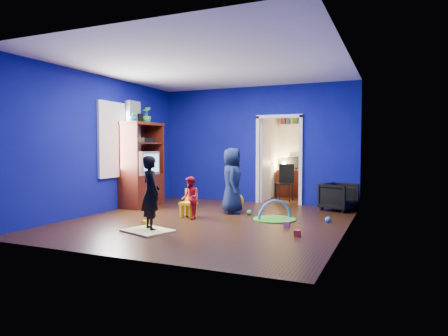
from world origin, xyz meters
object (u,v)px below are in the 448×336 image
at_px(hopper_ball, 234,202).
at_px(toddler_red, 190,198).
at_px(armchair, 339,197).
at_px(vase, 133,117).
at_px(crt_tv, 143,163).
at_px(child_navy, 232,181).
at_px(kid_chair, 188,204).
at_px(tv_armoire, 142,165).
at_px(folding_chair, 285,183).
at_px(child_black, 151,193).
at_px(study_desk, 293,183).
at_px(play_mat, 275,219).

bearing_deg(hopper_ball, toddler_red, -110.11).
height_order(armchair, vase, vase).
height_order(armchair, crt_tv, crt_tv).
bearing_deg(child_navy, vase, 75.50).
relative_size(armchair, kid_chair, 1.33).
distance_m(child_navy, kid_chair, 1.08).
distance_m(vase, crt_tv, 1.09).
distance_m(armchair, crt_tv, 4.50).
relative_size(toddler_red, crt_tv, 1.18).
bearing_deg(tv_armoire, vase, -90.00).
bearing_deg(kid_chair, folding_chair, 75.58).
distance_m(vase, kid_chair, 2.52).
relative_size(armchair, child_navy, 0.49).
height_order(child_black, toddler_red, child_black).
bearing_deg(hopper_ball, tv_armoire, -175.16).
distance_m(child_navy, crt_tv, 2.29).
height_order(toddler_red, study_desk, toddler_red).
height_order(child_black, hopper_ball, child_black).
height_order(vase, crt_tv, vase).
height_order(child_black, kid_chair, child_black).
height_order(crt_tv, folding_chair, crt_tv).
relative_size(child_navy, study_desk, 1.56).
bearing_deg(child_black, play_mat, -95.80).
relative_size(child_navy, play_mat, 1.67).
distance_m(crt_tv, hopper_ball, 2.37).
bearing_deg(child_navy, toddler_red, 132.26).
bearing_deg(play_mat, crt_tv, 172.66).
distance_m(vase, folding_chair, 4.15).
relative_size(study_desk, folding_chair, 0.96).
xyz_separation_m(vase, hopper_ball, (2.26, 0.49, -1.86)).
bearing_deg(kid_chair, armchair, 42.92).
bearing_deg(kid_chair, tv_armoire, 160.22).
bearing_deg(child_black, child_navy, -68.80).
height_order(toddler_red, kid_chair, toddler_red).
relative_size(child_black, folding_chair, 1.36).
bearing_deg(hopper_ball, child_black, -102.48).
xyz_separation_m(toddler_red, kid_chair, (-0.15, 0.20, -0.16)).
height_order(toddler_red, crt_tv, crt_tv).
distance_m(toddler_red, vase, 2.56).
relative_size(crt_tv, play_mat, 0.85).
height_order(crt_tv, kid_chair, crt_tv).
bearing_deg(armchair, child_black, 164.17).
bearing_deg(toddler_red, hopper_ball, 119.84).
distance_m(crt_tv, study_desk, 4.32).
distance_m(child_black, kid_chair, 1.46).
xyz_separation_m(child_navy, tv_armoire, (-2.31, 0.06, 0.29)).
bearing_deg(armchair, kid_chair, 148.47).
bearing_deg(tv_armoire, folding_chair, 39.04).
height_order(child_navy, kid_chair, child_navy).
bearing_deg(tv_armoire, armchair, 15.36).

